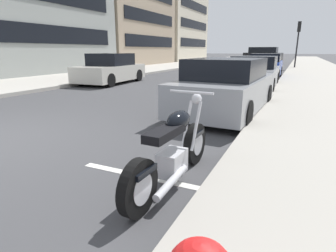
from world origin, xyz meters
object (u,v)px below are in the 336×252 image
(car_opposite_curb, at_px, (111,70))
(parked_car_second_in_row, at_px, (227,87))
(parked_motorcycle, at_px, (173,152))
(traffic_signal_near_corner, at_px, (298,34))
(parked_car_behind_motorcycle, at_px, (265,67))
(crossing_truck, at_px, (263,55))
(parked_car_far_down_curb, at_px, (254,73))

(car_opposite_curb, bearing_deg, parked_car_second_in_row, 54.99)
(parked_motorcycle, distance_m, traffic_signal_near_corner, 24.61)
(car_opposite_curb, bearing_deg, parked_motorcycle, 36.64)
(parked_car_behind_motorcycle, relative_size, traffic_signal_near_corner, 1.11)
(parked_car_behind_motorcycle, distance_m, car_opposite_curb, 8.93)
(parked_motorcycle, height_order, parked_car_second_in_row, parked_car_second_in_row)
(crossing_truck, bearing_deg, car_opposite_curb, 86.20)
(parked_car_far_down_curb, xyz_separation_m, car_opposite_curb, (-0.97, 6.80, 0.03))
(crossing_truck, xyz_separation_m, traffic_signal_near_corner, (-12.81, -4.24, 1.88))
(parked_car_behind_motorcycle, distance_m, traffic_signal_near_corner, 10.34)
(parked_car_far_down_curb, relative_size, crossing_truck, 0.87)
(parked_motorcycle, height_order, crossing_truck, crossing_truck)
(parked_car_behind_motorcycle, height_order, car_opposite_curb, car_opposite_curb)
(parked_car_far_down_curb, distance_m, parked_car_behind_motorcycle, 4.88)
(car_opposite_curb, distance_m, traffic_signal_near_corner, 17.98)
(parked_car_second_in_row, xyz_separation_m, car_opposite_curb, (4.22, 6.87, -0.00))
(parked_car_far_down_curb, xyz_separation_m, traffic_signal_near_corner, (14.87, -1.39, 2.27))
(crossing_truck, height_order, car_opposite_curb, crossing_truck)
(parked_car_second_in_row, xyz_separation_m, parked_car_behind_motorcycle, (10.08, 0.13, -0.00))
(parked_motorcycle, relative_size, parked_car_far_down_curb, 0.48)
(crossing_truck, height_order, traffic_signal_near_corner, traffic_signal_near_corner)
(parked_car_second_in_row, bearing_deg, parked_car_far_down_curb, 3.12)
(crossing_truck, distance_m, car_opposite_curb, 28.93)
(parked_car_far_down_curb, height_order, crossing_truck, crossing_truck)
(parked_car_far_down_curb, height_order, car_opposite_curb, car_opposite_curb)
(parked_car_second_in_row, distance_m, car_opposite_curb, 8.07)
(parked_car_far_down_curb, distance_m, car_opposite_curb, 6.87)
(parked_car_second_in_row, distance_m, traffic_signal_near_corner, 20.24)
(crossing_truck, relative_size, car_opposite_curb, 1.20)
(parked_motorcycle, xyz_separation_m, parked_car_far_down_curb, (9.59, 0.45, 0.23))
(parked_car_far_down_curb, distance_m, crossing_truck, 27.84)
(parked_car_second_in_row, bearing_deg, parked_motorcycle, -172.71)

